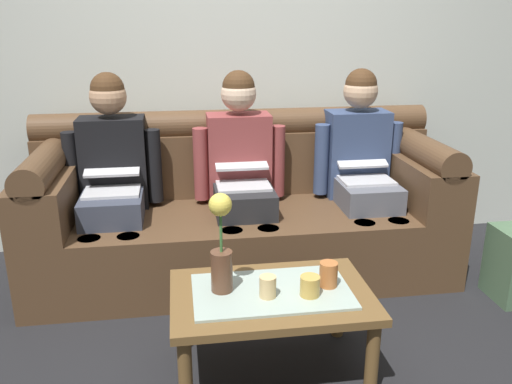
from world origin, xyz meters
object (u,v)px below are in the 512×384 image
person_left (113,173)px  cup_far_center (268,287)px  coffee_table (271,303)px  cup_near_right (328,274)px  cup_near_left (310,286)px  person_middle (241,168)px  couch (241,213)px  person_right (361,163)px  flower_vase (221,248)px

person_left → cup_far_center: bearing=-56.6°
coffee_table → cup_near_right: size_ratio=7.83×
cup_near_left → cup_far_center: bearing=175.2°
cup_near_left → cup_far_center: (-0.18, 0.01, 0.00)m
cup_near_left → cup_near_right: 0.12m
cup_near_right → cup_far_center: cup_near_right is taller
person_middle → coffee_table: 1.09m
couch → person_middle: bearing=-90.0°
person_left → cup_far_center: 1.33m
couch → person_left: size_ratio=2.02×
person_middle → person_right: same height
couch → cup_near_right: (0.25, -1.05, 0.09)m
cup_far_center → cup_near_right: bearing=11.0°
person_left → cup_near_left: bearing=-51.1°
cup_near_left → cup_near_right: cup_near_right is taller
couch → cup_far_center: bearing=-91.3°
person_middle → cup_near_right: 1.09m
cup_near_left → cup_near_right: (0.10, 0.07, 0.01)m
coffee_table → cup_near_left: size_ratio=9.94×
person_middle → person_right: size_ratio=1.00×
person_middle → cup_far_center: bearing=-91.3°
person_left → flower_vase: (0.54, -1.01, -0.05)m
person_left → cup_near_right: (1.00, -1.04, -0.20)m
person_middle → coffee_table: size_ratio=1.42×
person_left → person_middle: 0.75m
cup_near_right → flower_vase: bearing=176.4°
coffee_table → cup_near_right: cup_near_right is taller
cup_near_right → cup_near_left: bearing=-145.3°
person_right → person_left: bearing=-180.0°
coffee_table → cup_far_center: (-0.03, -0.05, 0.11)m
couch → cup_far_center: couch is taller
couch → cup_near_right: size_ratio=22.52×
person_middle → cup_far_center: person_middle is taller
person_middle → cup_near_left: person_middle is taller
person_right → person_middle: bearing=-180.0°
coffee_table → cup_far_center: cup_far_center is taller
person_middle → coffee_table: (0.00, -1.05, -0.31)m
flower_vase → person_right: bearing=46.7°
person_middle → cup_near_right: size_ratio=11.13×
cup_far_center → flower_vase: bearing=155.8°
person_left → flower_vase: size_ratio=2.81×
flower_vase → couch: bearing=78.4°
person_middle → cup_far_center: (-0.03, -1.10, -0.21)m
cup_far_center → cup_near_left: bearing=-4.8°
coffee_table → person_middle: bearing=90.0°
person_left → person_right: (1.50, 0.00, -0.00)m
flower_vase → cup_far_center: (0.18, -0.08, -0.15)m
cup_far_center → person_left: bearing=123.4°
person_right → coffee_table: person_right is taller
person_middle → person_right: 0.75m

